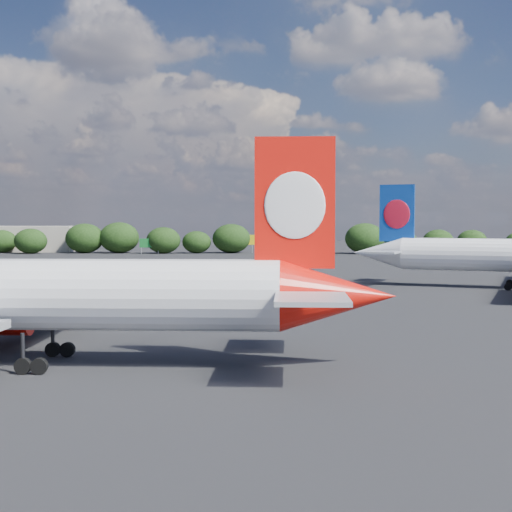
{
  "coord_description": "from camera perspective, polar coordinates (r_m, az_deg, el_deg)",
  "views": [
    {
      "loc": [
        16.73,
        -32.83,
        10.35
      ],
      "look_at": [
        16.0,
        12.0,
        8.0
      ],
      "focal_mm": 50.0,
      "sensor_mm": 36.0,
      "label": 1
    }
  ],
  "objects": [
    {
      "name": "ground",
      "position": [
        94.89,
        -9.24,
        -3.3
      ],
      "size": [
        500.0,
        500.0,
        0.0
      ],
      "primitive_type": "plane",
      "color": "black",
      "rests_on": "ground"
    },
    {
      "name": "qantas_airliner",
      "position": [
        52.63,
        -17.36,
        -3.12
      ],
      "size": [
        48.82,
        46.36,
        15.97
      ],
      "color": "white",
      "rests_on": "ground"
    },
    {
      "name": "terminal_building",
      "position": [
        239.31,
        -19.04,
        1.32
      ],
      "size": [
        42.0,
        16.0,
        8.0
      ],
      "color": "gray",
      "rests_on": "ground"
    },
    {
      "name": "highway_sign",
      "position": [
        211.82,
        -8.5,
        1.01
      ],
      "size": [
        6.0,
        0.3,
        4.5
      ],
      "color": "#146425",
      "rests_on": "ground"
    },
    {
      "name": "billboard_yellow",
      "position": [
        214.98,
        -0.33,
        1.27
      ],
      "size": [
        5.0,
        0.3,
        5.5
      ],
      "color": "gold",
      "rests_on": "ground"
    },
    {
      "name": "horizon_treeline",
      "position": [
        212.92,
        -2.3,
        1.28
      ],
      "size": [
        209.4,
        14.77,
        9.3
      ],
      "color": "black",
      "rests_on": "ground"
    }
  ]
}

